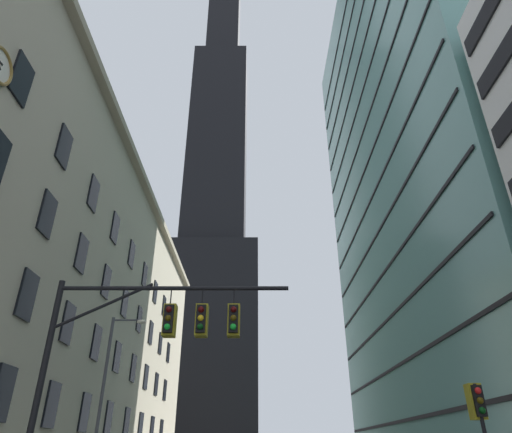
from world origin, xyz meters
TOP-DOWN VIEW (x-y plane):
  - station_building at (-18.99, 23.19)m, footprint 16.65×58.39m
  - dark_skyscraper at (-11.09, 90.61)m, footprint 22.15×22.15m
  - glass_office_midrise at (18.14, 26.22)m, footprint 14.39×39.13m
  - traffic_signal_mast at (-3.61, 2.62)m, footprint 7.80×0.63m
  - traffic_light_near_right at (6.38, 3.09)m, footprint 0.40×0.63m
  - street_lamppost at (-8.47, 13.90)m, footprint 2.03×0.32m

SIDE VIEW (x-z plane):
  - traffic_light_near_right at x=6.38m, z-range 1.22..4.80m
  - traffic_signal_mast at x=-3.61m, z-range 1.69..8.47m
  - street_lamppost at x=-8.47m, z-range 0.87..9.47m
  - station_building at x=-18.99m, z-range -0.02..24.52m
  - glass_office_midrise at x=18.14m, z-range 0.00..58.32m
  - dark_skyscraper at x=-11.09m, z-range -40.92..169.30m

